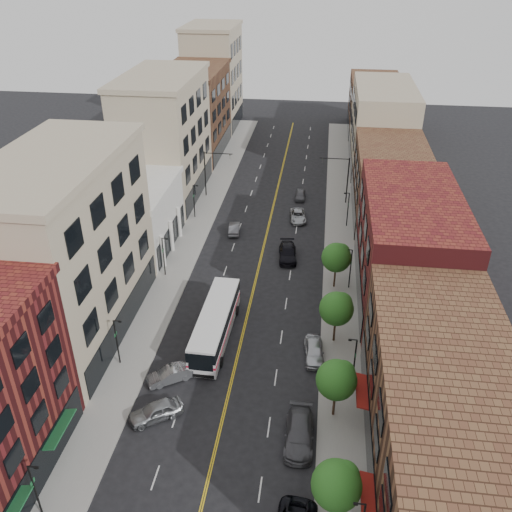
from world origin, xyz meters
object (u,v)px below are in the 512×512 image
at_px(city_bus, 215,323).
at_px(car_lane_a, 288,253).
at_px(car_lane_b, 298,216).
at_px(car_parked_far, 314,351).
at_px(car_lane_c, 300,195).
at_px(car_lane_behind, 234,228).
at_px(car_angle_b, 170,375).
at_px(car_angle_a, 156,411).
at_px(car_parked_mid, 299,434).

distance_m(city_bus, car_lane_a, 18.00).
height_order(city_bus, car_lane_b, city_bus).
distance_m(car_parked_far, car_lane_c, 37.66).
bearing_deg(car_lane_a, car_lane_behind, 136.62).
distance_m(car_angle_b, car_lane_behind, 29.77).
height_order(car_parked_far, car_lane_a, same).
relative_size(city_bus, car_angle_b, 2.99).
xyz_separation_m(car_lane_behind, car_lane_b, (8.55, 5.14, 0.01)).
height_order(car_angle_a, car_lane_behind, car_angle_a).
xyz_separation_m(car_parked_mid, car_lane_b, (-2.55, 40.37, -0.15)).
bearing_deg(car_lane_b, car_lane_behind, -156.00).
distance_m(car_parked_mid, car_lane_a, 29.30).
height_order(car_angle_a, car_lane_c, car_angle_a).
distance_m(car_angle_a, car_parked_far, 16.11).
bearing_deg(car_parked_far, car_angle_b, -164.80).
bearing_deg(city_bus, car_parked_far, -8.75).
bearing_deg(car_lane_c, car_parked_far, -84.63).
bearing_deg(car_angle_b, car_angle_a, -32.53).
xyz_separation_m(car_angle_b, car_lane_behind, (1.07, 29.75, -0.04)).
distance_m(car_lane_behind, car_lane_b, 9.98).
height_order(car_parked_mid, car_lane_behind, car_parked_mid).
xyz_separation_m(car_lane_behind, car_lane_c, (8.46, 12.69, -0.02)).
xyz_separation_m(car_lane_a, car_lane_c, (0.56, 18.79, -0.13)).
xyz_separation_m(car_parked_far, car_lane_b, (-3.38, 29.95, -0.11)).
bearing_deg(car_angle_b, car_lane_c, 134.82).
height_order(car_angle_a, car_lane_a, car_angle_a).
relative_size(car_parked_far, car_lane_b, 0.95).
distance_m(car_angle_a, car_angle_b, 4.58).
distance_m(car_parked_far, car_lane_a, 19.14).
distance_m(car_lane_a, car_lane_c, 18.80).
height_order(car_parked_mid, car_parked_far, car_parked_mid).
bearing_deg(car_lane_behind, car_lane_a, 135.16).
distance_m(city_bus, car_angle_b, 7.44).
relative_size(car_parked_far, car_lane_a, 0.85).
height_order(car_parked_mid, car_lane_b, car_parked_mid).
bearing_deg(car_lane_b, car_parked_far, -90.59).
bearing_deg(city_bus, car_angle_a, -103.43).
distance_m(car_angle_b, car_lane_b, 36.20).
bearing_deg(car_parked_mid, car_parked_far, 84.85).
bearing_deg(car_lane_c, city_bus, -100.34).
distance_m(city_bus, car_lane_behind, 23.15).
xyz_separation_m(car_angle_a, car_parked_far, (13.00, 9.52, -0.01)).
height_order(car_parked_far, car_lane_behind, car_parked_far).
height_order(car_parked_far, car_lane_c, car_parked_far).
relative_size(car_parked_mid, car_lane_b, 1.18).
height_order(car_parked_far, car_lane_b, car_parked_far).
distance_m(car_angle_a, car_lane_b, 40.63).
bearing_deg(car_lane_b, car_lane_a, -100.34).
bearing_deg(car_angle_a, car_lane_c, 135.46).
bearing_deg(car_parked_far, city_bus, 164.36).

